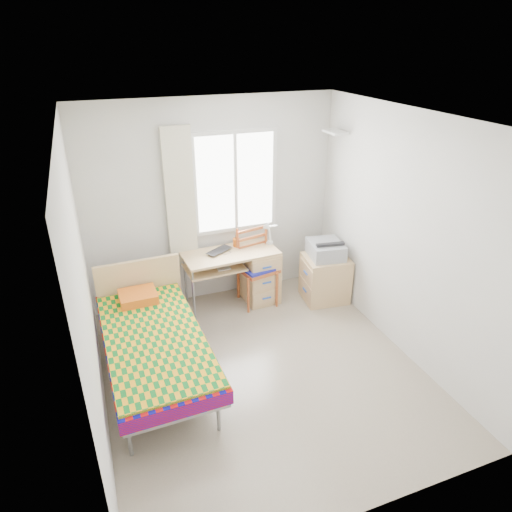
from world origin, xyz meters
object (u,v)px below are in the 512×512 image
at_px(desk, 254,272).
at_px(cabinet, 325,278).
at_px(bed, 153,338).
at_px(printer, 326,249).
at_px(chair, 256,262).

height_order(desk, cabinet, desk).
xyz_separation_m(bed, cabinet, (2.37, 0.70, -0.12)).
distance_m(cabinet, printer, 0.41).
height_order(desk, chair, chair).
bearing_deg(chair, printer, -27.24).
bearing_deg(printer, bed, -153.53).
distance_m(chair, cabinet, 0.95).
bearing_deg(chair, bed, -158.22).
bearing_deg(printer, chair, 173.33).
distance_m(bed, desk, 1.80).
height_order(desk, printer, printer).
bearing_deg(printer, desk, 171.27).
bearing_deg(cabinet, printer, 92.29).
relative_size(cabinet, printer, 1.16).
distance_m(desk, cabinet, 0.95).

